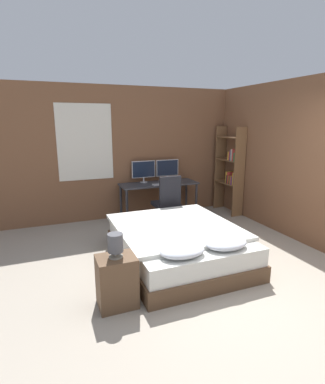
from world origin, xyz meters
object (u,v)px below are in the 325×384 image
at_px(bed, 178,244).
at_px(keyboard, 162,184).
at_px(office_chair, 167,207).
at_px(nightstand, 117,281).
at_px(computer_mouse, 175,183).
at_px(monitor_left, 144,170).
at_px(bedside_lamp, 115,244).
at_px(desk, 159,187).
at_px(monitor_right, 167,169).
at_px(bookshelf, 231,167).

relative_size(bed, keyboard, 5.23).
bearing_deg(office_chair, nightstand, -125.01).
bearing_deg(computer_mouse, nightstand, -125.68).
bearing_deg(monitor_left, bed, -95.30).
distance_m(keyboard, computer_mouse, 0.29).
bearing_deg(nightstand, office_chair, 54.99).
bearing_deg(monitor_left, bedside_lamp, -113.66).
height_order(bedside_lamp, desk, bedside_lamp).
distance_m(monitor_left, monitor_right, 0.54).
bearing_deg(monitor_right, desk, -145.08).
height_order(bed, keyboard, keyboard).
distance_m(nightstand, bookshelf, 4.09).
bearing_deg(bed, nightstand, -145.19).
bearing_deg(monitor_right, monitor_left, 180.00).
distance_m(bed, computer_mouse, 2.04).
bearing_deg(office_chair, bed, -106.03).
height_order(computer_mouse, office_chair, office_chair).
bearing_deg(nightstand, monitor_right, 58.15).
bearing_deg(bed, office_chair, 73.97).
distance_m(keyboard, bookshelf, 1.62).
height_order(desk, bookshelf, bookshelf).
relative_size(bed, monitor_right, 4.08).
bearing_deg(bedside_lamp, keyboard, 58.77).
bearing_deg(bedside_lamp, bookshelf, 38.36).
distance_m(nightstand, computer_mouse, 3.21).
bearing_deg(monitor_left, nightstand, -113.66).
height_order(keyboard, bookshelf, bookshelf).
relative_size(nightstand, desk, 0.36).
xyz_separation_m(bedside_lamp, office_chair, (1.48, 2.11, -0.32)).
bearing_deg(monitor_right, computer_mouse, -87.37).
xyz_separation_m(nightstand, bookshelf, (3.16, 2.50, 0.74)).
bearing_deg(monitor_left, keyboard, -54.14).
distance_m(bed, bedside_lamp, 1.41).
distance_m(desk, monitor_right, 0.48).
xyz_separation_m(bed, nightstand, (-1.09, -0.76, 0.03)).
xyz_separation_m(monitor_left, bookshelf, (1.86, -0.46, 0.02)).
distance_m(bed, office_chair, 1.42).
distance_m(bed, keyboard, 1.95).
relative_size(bedside_lamp, keyboard, 0.68).
bearing_deg(bed, monitor_left, 84.70).
distance_m(desk, bookshelf, 1.66).
bearing_deg(office_chair, monitor_right, 67.10).
relative_size(nightstand, bookshelf, 0.31).
height_order(monitor_right, keyboard, monitor_right).
height_order(monitor_left, computer_mouse, monitor_left).
bearing_deg(monitor_right, office_chair, -112.90).
xyz_separation_m(bed, desk, (0.47, 2.01, 0.40)).
xyz_separation_m(bedside_lamp, computer_mouse, (1.85, 2.58, 0.03)).
relative_size(monitor_right, keyboard, 1.28).
height_order(bed, office_chair, office_chair).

